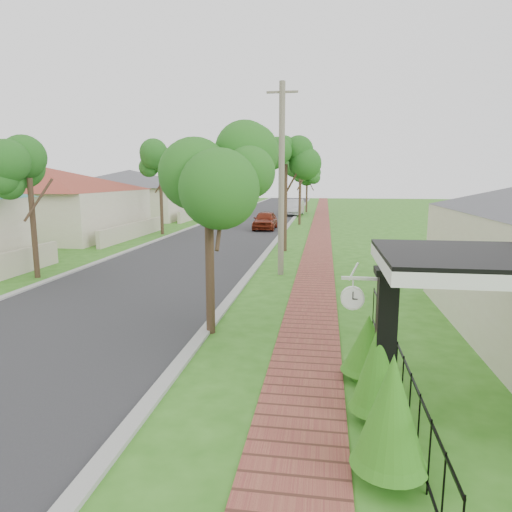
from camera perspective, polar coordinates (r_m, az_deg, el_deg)
The scene contains 16 objects.
ground at distance 9.55m, azimuth -14.64°, elevation -14.41°, with size 160.00×160.00×0.00m, color #306E1A.
road at distance 28.99m, azimuth -4.59°, elevation 2.09°, with size 7.00×120.00×0.02m, color #28282B.
kerb_right at distance 28.39m, azimuth 2.60°, elevation 1.95°, with size 0.30×120.00×0.10m, color #9E9E99.
kerb_left at distance 30.03m, azimuth -11.40°, elevation 2.20°, with size 0.30×120.00×0.10m, color #9E9E99.
sidewalk at distance 28.24m, azimuth 7.86°, elevation 1.83°, with size 1.50×120.00×0.03m, color #98513C.
porch_post at distance 7.55m, azimuth 15.80°, elevation -11.88°, with size 0.48×0.48×2.52m.
picket_fence at distance 8.74m, azimuth 17.13°, elevation -13.06°, with size 0.03×8.02×1.00m.
street_trees at distance 35.41m, azimuth -1.94°, elevation 10.86°, with size 10.70×37.65×5.89m.
hedge_row at distance 7.64m, azimuth 14.95°, elevation -14.50°, with size 0.89×3.94×1.85m.
far_house_red at distance 33.59m, azimuth -25.09°, elevation 6.27°, with size 15.56×15.56×4.60m.
far_house_grey at distance 45.91m, azimuth -15.38°, elevation 7.54°, with size 15.56×15.56×4.60m.
parked_car_red at distance 34.34m, azimuth 1.15°, elevation 4.47°, with size 1.62×4.03×1.37m, color maroon.
parked_car_white at distance 47.62m, azimuth 4.78°, elevation 6.07°, with size 1.71×4.91×1.62m, color #BDBDBF.
near_tree at distance 11.06m, azimuth -5.98°, elevation 9.56°, with size 1.88×1.88×4.82m.
utility_pole at distance 18.05m, azimuth 3.20°, elevation 9.52°, with size 1.20×0.24×7.45m.
station_clock at distance 7.63m, azimuth 12.07°, elevation -4.95°, with size 0.65×0.13×0.55m.
Camera 1 is at (3.57, -7.97, 3.86)m, focal length 32.00 mm.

